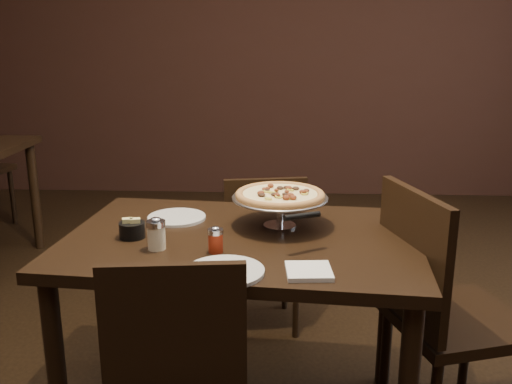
{
  "coord_description": "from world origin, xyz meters",
  "views": [
    {
      "loc": [
        0.17,
        -1.95,
        1.51
      ],
      "look_at": [
        0.08,
        0.06,
        0.95
      ],
      "focal_mm": 40.0,
      "sensor_mm": 36.0,
      "label": 1
    }
  ],
  "objects": [
    {
      "name": "plate_near",
      "position": [
        -0.0,
        -0.33,
        0.81
      ],
      "size": [
        0.25,
        0.25,
        0.01
      ],
      "primitive_type": "cylinder",
      "color": "silver",
      "rests_on": "dining_table"
    },
    {
      "name": "chair_far",
      "position": [
        0.07,
        0.77,
        0.47
      ],
      "size": [
        0.46,
        0.46,
        0.86
      ],
      "rotation": [
        0.0,
        0.0,
        3.32
      ],
      "color": "black",
      "rests_on": "ground"
    },
    {
      "name": "plate_left",
      "position": [
        -0.25,
        0.2,
        0.81
      ],
      "size": [
        0.23,
        0.23,
        0.01
      ],
      "primitive_type": "cylinder",
      "color": "silver",
      "rests_on": "dining_table"
    },
    {
      "name": "dining_table",
      "position": [
        0.03,
        0.01,
        0.7
      ],
      "size": [
        1.35,
        0.96,
        0.8
      ],
      "rotation": [
        0.0,
        0.0,
        -0.09
      ],
      "color": "black",
      "rests_on": "ground"
    },
    {
      "name": "napkin_stack",
      "position": [
        0.26,
        -0.32,
        0.81
      ],
      "size": [
        0.15,
        0.15,
        0.01
      ],
      "primitive_type": "cube",
      "rotation": [
        0.0,
        0.0,
        0.07
      ],
      "color": "white",
      "rests_on": "dining_table"
    },
    {
      "name": "parmesan_shaker",
      "position": [
        -0.26,
        -0.13,
        0.85
      ],
      "size": [
        0.07,
        0.07,
        0.11
      ],
      "color": "beige",
      "rests_on": "dining_table"
    },
    {
      "name": "pizza_stand",
      "position": [
        0.16,
        0.13,
        0.92
      ],
      "size": [
        0.37,
        0.37,
        0.15
      ],
      "color": "silver",
      "rests_on": "dining_table"
    },
    {
      "name": "chair_side",
      "position": [
        0.76,
        -0.0,
        0.54
      ],
      "size": [
        0.58,
        0.58,
        0.99
      ],
      "rotation": [
        0.0,
        0.0,
        1.86
      ],
      "color": "black",
      "rests_on": "ground"
    },
    {
      "name": "pepper_flake_shaker",
      "position": [
        -0.05,
        -0.15,
        0.84
      ],
      "size": [
        0.05,
        0.05,
        0.09
      ],
      "color": "maroon",
      "rests_on": "dining_table"
    },
    {
      "name": "packet_caddy",
      "position": [
        -0.37,
        -0.02,
        0.83
      ],
      "size": [
        0.09,
        0.09,
        0.07
      ],
      "rotation": [
        0.0,
        0.0,
        0.28
      ],
      "color": "black",
      "rests_on": "dining_table"
    },
    {
      "name": "room",
      "position": [
        0.06,
        0.03,
        1.4
      ],
      "size": [
        6.04,
        7.04,
        2.84
      ],
      "color": "black",
      "rests_on": "ground"
    },
    {
      "name": "serving_spatula",
      "position": [
        0.24,
        -0.12,
        0.92
      ],
      "size": [
        0.17,
        0.17,
        0.03
      ],
      "rotation": [
        0.0,
        0.0,
        -1.04
      ],
      "color": "silver",
      "rests_on": "pizza_stand"
    }
  ]
}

